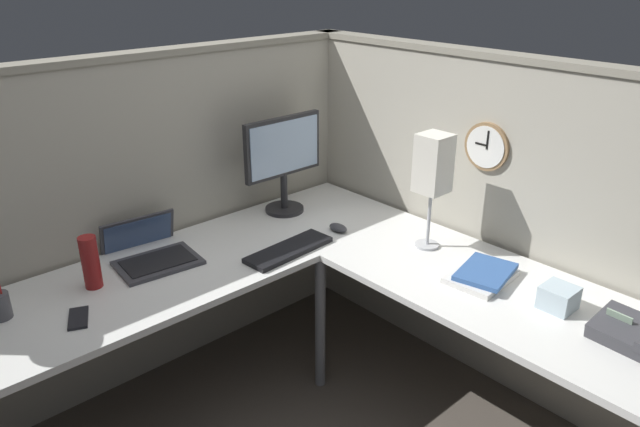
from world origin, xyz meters
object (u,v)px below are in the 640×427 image
desk_lamp_paper (433,167)px  computer_mouse (338,228)px  keyboard (289,250)px  tissue_box (559,298)px  wall_clock (487,146)px  laptop (149,251)px  office_phone (628,332)px  book_stack (483,275)px  cell_phone (78,318)px  monitor (283,157)px  thermos_flask (91,262)px

desk_lamp_paper → computer_mouse: bearing=115.4°
keyboard → tissue_box: size_ratio=3.58×
wall_clock → laptop: bearing=145.1°
laptop → office_phone: bearing=-61.7°
book_stack → wall_clock: 0.59m
office_phone → wall_clock: (0.33, 0.83, 0.41)m
keyboard → cell_phone: 0.92m
keyboard → monitor: bearing=49.3°
computer_mouse → tissue_box: (0.13, -1.05, 0.03)m
office_phone → keyboard: bearing=108.1°
monitor → thermos_flask: (-1.06, -0.08, -0.18)m
computer_mouse → desk_lamp_paper: size_ratio=0.20×
keyboard → wall_clock: size_ratio=1.95×
computer_mouse → book_stack: size_ratio=0.33×
wall_clock → thermos_flask: bearing=153.1°
cell_phone → tissue_box: 1.79m
tissue_box → office_phone: bearing=-95.4°
monitor → computer_mouse: monitor is taller
monitor → office_phone: monitor is taller
book_stack → wall_clock: bearing=37.2°
computer_mouse → desk_lamp_paper: (0.19, -0.39, 0.37)m
cell_phone → thermos_flask: bearing=77.4°
monitor → laptop: 0.81m
keyboard → thermos_flask: size_ratio=1.95×
thermos_flask → wall_clock: size_ratio=1.00×
monitor → book_stack: 1.15m
tissue_box → wall_clock: bearing=61.5°
monitor → desk_lamp_paper: 0.80m
monitor → wall_clock: wall_clock is taller
office_phone → book_stack: size_ratio=0.69×
laptop → tissue_box: size_ratio=3.45×
cell_phone → thermos_flask: thermos_flask is taller
cell_phone → tissue_box: size_ratio=1.20×
laptop → office_phone: size_ratio=1.93×
monitor → computer_mouse: size_ratio=4.81×
cell_phone → desk_lamp_paper: (1.42, -0.48, 0.38)m
laptop → wall_clock: wall_clock is taller
monitor → laptop: bearing=179.5°
keyboard → tissue_box: 1.14m
thermos_flask → desk_lamp_paper: bearing=-27.8°
desk_lamp_paper → keyboard: bearing=143.0°
office_phone → tissue_box: office_phone is taller
desk_lamp_paper → office_phone: bearing=-94.9°
office_phone → tissue_box: size_ratio=1.79×
keyboard → computer_mouse: size_ratio=4.13×
desk_lamp_paper → cell_phone: bearing=161.2°
book_stack → tissue_box: 0.32m
laptop → tissue_box: bearing=-56.7°
keyboard → office_phone: bearing=-75.5°
office_phone → computer_mouse: bearing=94.7°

